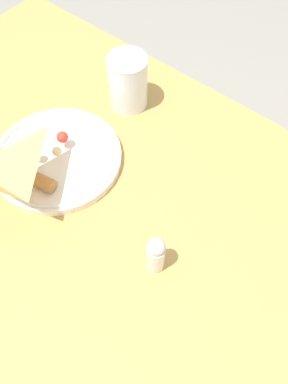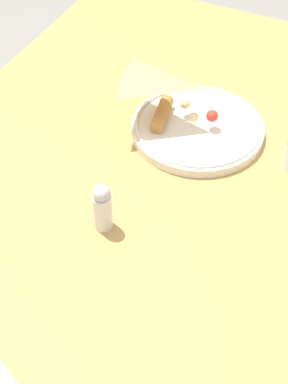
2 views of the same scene
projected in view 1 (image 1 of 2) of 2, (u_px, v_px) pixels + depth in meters
name	position (u px, v px, depth m)	size (l,w,h in m)	color
ground_plane	(128.00, 332.00, 1.26)	(6.00, 6.00, 0.00)	gray
dining_table	(116.00, 258.00, 0.70)	(1.21, 0.76, 0.77)	tan
plate_pizza	(56.00, 157.00, 0.67)	(0.23, 0.23, 0.05)	silver
milk_glass	(128.00, 84.00, 0.72)	(0.08, 0.08, 0.11)	white
salt_shaker	(156.00, 254.00, 0.54)	(0.03, 0.03, 0.08)	silver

